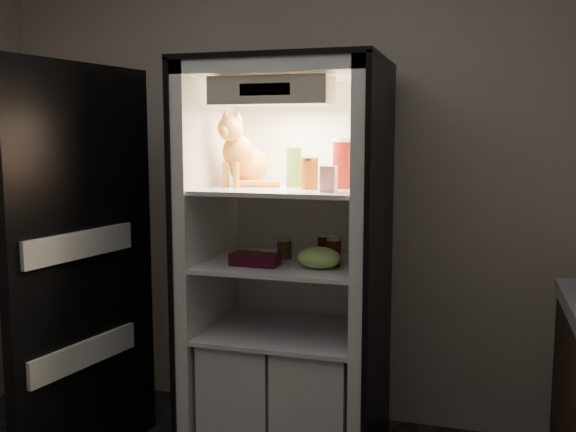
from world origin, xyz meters
name	(u,v)px	position (x,y,z in m)	size (l,w,h in m)	color
room_shell	(139,101)	(0.00, 0.00, 1.62)	(3.60, 3.60, 3.60)	white
refrigerator	(290,289)	(0.00, 1.38, 0.79)	(0.90, 0.72, 1.88)	white
fridge_door	(84,272)	(-0.85, 0.95, 0.91)	(0.21, 0.87, 1.85)	black
tabby_cat	(243,158)	(-0.23, 1.37, 1.43)	(0.30, 0.36, 0.36)	orange
parmesan_shaker	(294,167)	(0.02, 1.38, 1.38)	(0.07, 0.07, 0.19)	#22802B
mayo_tub	(305,171)	(0.05, 1.50, 1.36)	(0.10, 0.10, 0.14)	white
salsa_jar	(309,173)	(0.12, 1.28, 1.36)	(0.08, 0.08, 0.14)	maroon
pepper_jar	(347,163)	(0.28, 1.38, 1.40)	(0.14, 0.14, 0.23)	#A31519
cream_carton	(329,179)	(0.24, 1.16, 1.35)	(0.07, 0.07, 0.11)	white
soda_can_a	(324,248)	(0.17, 1.38, 1.00)	(0.07, 0.07, 0.12)	black
soda_can_b	(334,250)	(0.22, 1.35, 1.00)	(0.07, 0.07, 0.13)	black
soda_can_c	(333,253)	(0.24, 1.29, 1.00)	(0.07, 0.07, 0.12)	black
condiment_jar	(284,248)	(-0.03, 1.39, 0.99)	(0.07, 0.07, 0.10)	brown
grape_bag	(319,258)	(0.19, 1.21, 0.99)	(0.20, 0.14, 0.10)	#92BB57
berry_box_left	(244,258)	(-0.16, 1.20, 0.97)	(0.11, 0.11, 0.06)	#430B1D
berry_box_right	(266,260)	(-0.05, 1.19, 0.97)	(0.11, 0.11, 0.06)	#430B1D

